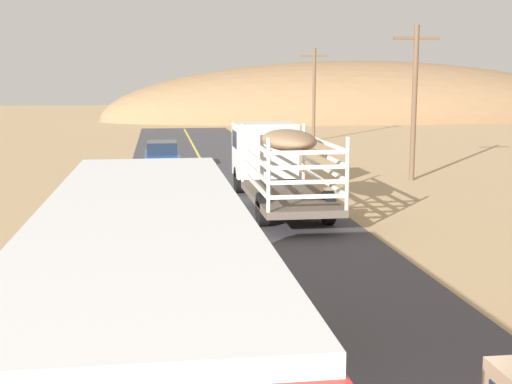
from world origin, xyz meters
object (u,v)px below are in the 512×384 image
at_px(bus, 146,319).
at_px(power_pole_far, 314,91).
at_px(power_pole_mid, 414,98).
at_px(livestock_truck, 273,156).
at_px(car_far, 162,157).

xyz_separation_m(bus, power_pole_far, (12.02, 43.58, 2.04)).
distance_m(bus, power_pole_mid, 25.66).
relative_size(livestock_truck, bus, 0.97).
bearing_deg(livestock_truck, car_far, 112.38).
xyz_separation_m(livestock_truck, power_pole_mid, (7.44, 4.79, 2.07)).
xyz_separation_m(power_pole_mid, power_pole_far, (0.00, 21.01, -0.08)).
height_order(bus, power_pole_mid, power_pole_mid).
bearing_deg(bus, livestock_truck, 75.56).
relative_size(car_far, power_pole_mid, 0.61).
bearing_deg(livestock_truck, power_pole_far, 73.91).
bearing_deg(power_pole_mid, power_pole_far, 90.00).
distance_m(power_pole_mid, power_pole_far, 21.01).
bearing_deg(car_far, livestock_truck, -67.62).
bearing_deg(bus, power_pole_mid, 61.97).
xyz_separation_m(bus, power_pole_mid, (12.02, 22.58, 2.12)).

